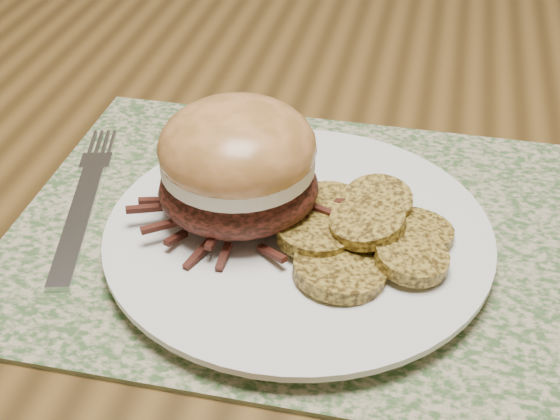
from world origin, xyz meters
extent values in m
cube|color=brown|center=(0.00, 0.00, 0.73)|extent=(1.50, 0.90, 0.04)
cube|color=#3C5C2F|center=(0.04, -0.18, 0.75)|extent=(0.45, 0.33, 0.00)
cylinder|color=white|center=(0.03, -0.20, 0.76)|extent=(0.26, 0.26, 0.02)
ellipsoid|color=black|center=(-0.02, -0.19, 0.79)|extent=(0.15, 0.14, 0.05)
cylinder|color=#F0E2C4|center=(-0.02, -0.19, 0.82)|extent=(0.14, 0.14, 0.01)
ellipsoid|color=#BE783E|center=(-0.02, -0.19, 0.83)|extent=(0.14, 0.14, 0.06)
cylinder|color=#A88A31|center=(0.05, -0.17, 0.77)|extent=(0.06, 0.06, 0.01)
cylinder|color=#A88A31|center=(0.08, -0.17, 0.78)|extent=(0.06, 0.06, 0.02)
cylinder|color=#A88A31|center=(0.11, -0.19, 0.77)|extent=(0.08, 0.08, 0.02)
cylinder|color=#A88A31|center=(0.04, -0.21, 0.78)|extent=(0.07, 0.07, 0.02)
cylinder|color=#A88A31|center=(0.08, -0.20, 0.79)|extent=(0.07, 0.07, 0.02)
cylinder|color=#A88A31|center=(0.11, -0.22, 0.78)|extent=(0.07, 0.07, 0.02)
cylinder|color=#A88A31|center=(0.06, -0.24, 0.77)|extent=(0.09, 0.09, 0.02)
cube|color=silver|center=(-0.14, -0.21, 0.76)|extent=(0.05, 0.15, 0.00)
cube|color=silver|center=(-0.16, -0.13, 0.76)|extent=(0.03, 0.03, 0.00)
camera|label=1|loc=(0.11, -0.63, 1.11)|focal=50.00mm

